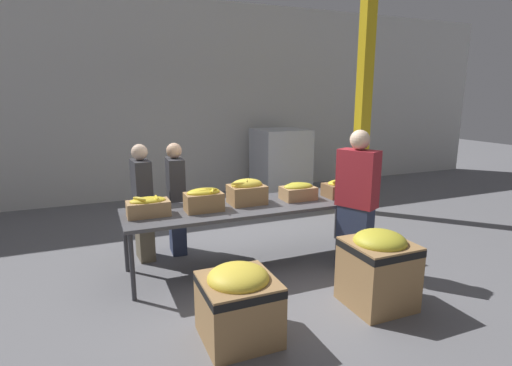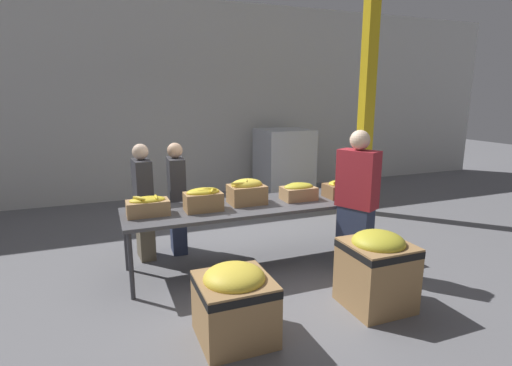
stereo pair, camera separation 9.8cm
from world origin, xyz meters
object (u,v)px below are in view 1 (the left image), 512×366
Objects in this scene: sorting_table at (253,208)px; banana_box_3 at (298,191)px; banana_box_4 at (340,188)px; volunteer_1 at (356,203)px; donation_bin_1 at (378,266)px; banana_box_1 at (204,199)px; volunteer_0 at (143,203)px; support_pillar at (364,102)px; banana_box_0 at (148,206)px; volunteer_2 at (176,199)px; pallet_stack_0 at (280,163)px; banana_box_2 at (247,191)px; donation_bin_0 at (238,301)px.

sorting_table is 0.66m from banana_box_3.
banana_box_4 is 0.24× the size of volunteer_1.
donation_bin_1 is (0.15, -1.44, -0.48)m from banana_box_3.
banana_box_1 is 0.98m from volunteer_0.
banana_box_3 is 0.11× the size of support_pillar.
banana_box_0 is 2.48m from banana_box_4.
donation_bin_1 is 0.20× the size of support_pillar.
volunteer_2 is (-1.86, 1.42, -0.11)m from volunteer_1.
pallet_stack_0 is (2.71, 2.37, -0.05)m from volunteer_2.
support_pillar is at bearing 56.49° from donation_bin_1.
volunteer_0 reaches higher than banana_box_2.
donation_bin_1 is at bearing -84.22° from banana_box_3.
banana_box_0 is 1.14× the size of banana_box_4.
banana_box_1 is 1.05× the size of banana_box_4.
support_pillar is (3.48, 0.68, 1.25)m from volunteer_2.
pallet_stack_0 is at bearing 77.91° from banana_box_4.
volunteer_2 is at bearing -138.84° from pallet_stack_0.
banana_box_0 is 1.08× the size of banana_box_1.
volunteer_1 is 2.16× the size of donation_bin_1.
support_pillar reaches higher than sorting_table.
volunteer_1 is (1.06, -0.66, 0.12)m from sorting_table.
banana_box_2 reaches higher than banana_box_0.
donation_bin_0 is at bearing -119.95° from pallet_stack_0.
volunteer_0 is at bearing 159.47° from banana_box_3.
banana_box_1 is 0.54× the size of donation_bin_1.
banana_box_0 is at bearing 110.56° from donation_bin_0.
banana_box_2 is at bearing 2.98° from banana_box_0.
banana_box_4 is 0.29× the size of pallet_stack_0.
volunteer_2 is (0.44, 0.05, -0.01)m from volunteer_0.
banana_box_3 is at bearing -112.12° from pallet_stack_0.
pallet_stack_0 is at bearing 57.32° from banana_box_2.
sorting_table is 1.10m from volunteer_2.
volunteer_1 is at bearing -31.68° from sorting_table.
sorting_table is at bearing -55.29° from banana_box_2.
donation_bin_0 is (-1.78, -0.78, -0.50)m from volunteer_1.
pallet_stack_0 reaches higher than donation_bin_1.
banana_box_3 is at bearing 65.25° from volunteer_0.
sorting_table is 3.66m from pallet_stack_0.
support_pillar reaches higher than banana_box_0.
donation_bin_0 is 1.51m from donation_bin_1.
donation_bin_1 is at bearing 39.17° from volunteer_0.
volunteer_2 reaches higher than sorting_table.
banana_box_2 is 0.30× the size of volunteer_0.
banana_box_2 is 3.63m from pallet_stack_0.
donation_bin_1 is at bearing -61.02° from banana_box_2.
volunteer_1 is 1.22× the size of pallet_stack_0.
banana_box_4 is 2.43m from donation_bin_0.
sorting_table is 3.29m from support_pillar.
banana_box_2 is 1.03m from volunteer_2.
volunteer_1 is (2.31, -1.37, 0.10)m from volunteer_0.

